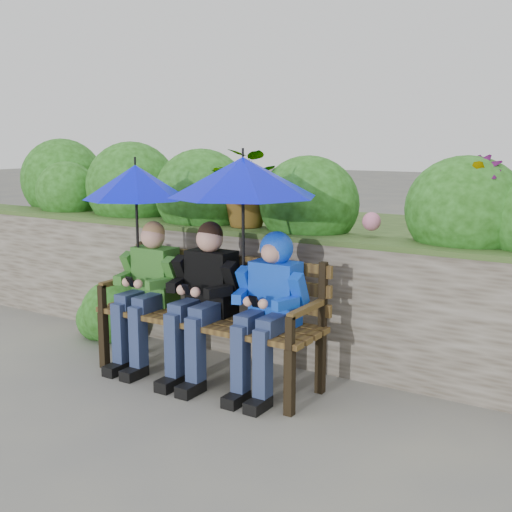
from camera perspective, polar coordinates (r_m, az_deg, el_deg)
The scene contains 8 objects.
ground at distance 4.68m, azimuth -0.67°, elevation -11.71°, with size 60.00×60.00×0.00m, color #5D5D5D.
garden_backdrop at distance 5.86m, azimuth 7.21°, elevation -0.69°, with size 8.00×2.89×1.81m.
park_bench at distance 4.76m, azimuth -3.88°, elevation -4.60°, with size 1.77×0.52×0.93m.
boy_left at distance 5.02m, azimuth -9.65°, elevation -2.68°, with size 0.50×0.58×1.14m.
boy_middle at distance 4.67m, azimuth -4.70°, elevation -3.35°, with size 0.53×0.61×1.17m.
boy_right at distance 4.38m, azimuth 1.17°, elevation -3.87°, with size 0.50×0.60×1.14m.
umbrella_left at distance 4.99m, azimuth -10.65°, elevation 6.47°, with size 0.80×0.80×0.93m.
umbrella_right at distance 4.42m, azimuth -1.17°, elevation 7.03°, with size 1.04×1.04×0.98m.
Camera 1 is at (2.35, -3.64, 1.76)m, focal length 45.00 mm.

